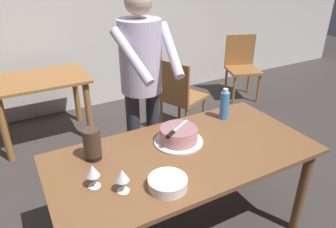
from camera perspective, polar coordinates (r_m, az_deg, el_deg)
The scene contains 13 objects.
back_wall at distance 4.25m, azimuth -16.95°, elevation 18.33°, with size 10.00×0.12×2.70m, color beige.
main_dining_table at distance 2.11m, azimuth 2.93°, elevation -9.35°, with size 1.74×0.86×0.75m.
cake_on_platter at distance 2.13m, azimuth 1.94°, elevation -3.96°, with size 0.34×0.34×0.11m.
cake_knife at distance 2.05m, azimuth 1.00°, elevation -3.28°, with size 0.24×0.16×0.02m.
plate_stack at distance 1.75m, azimuth -0.05°, elevation -12.49°, with size 0.22×0.22×0.06m.
wine_glass_near at distance 1.70m, azimuth -8.37°, elevation -11.13°, with size 0.08×0.08×0.14m.
wine_glass_far at distance 1.76m, azimuth -13.61°, elevation -10.16°, with size 0.08×0.08×0.14m.
water_bottle at distance 2.46m, azimuth 10.28°, elevation 1.62°, with size 0.07×0.07×0.25m.
hurricane_lamp at distance 1.99m, azimuth -13.68°, elevation -5.36°, with size 0.11×0.11×0.21m.
person_cutting_cake at distance 2.42m, azimuth -4.79°, elevation 6.97°, with size 0.47×0.56×1.72m.
background_table at distance 3.67m, azimuth -22.23°, elevation 3.71°, with size 1.00×0.70×0.74m.
background_chair_0 at distance 3.57m, azimuth 2.04°, elevation 3.64°, with size 0.58×0.58×0.90m.
background_chair_1 at distance 4.73m, azimuth 13.34°, elevation 8.79°, with size 0.56×0.56×0.90m.
Camera 1 is at (-0.91, -1.45, 1.89)m, focal length 33.35 mm.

